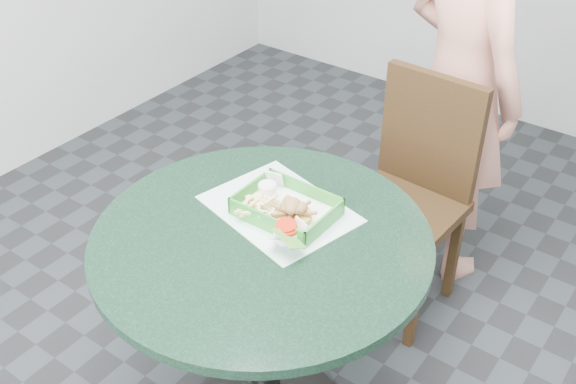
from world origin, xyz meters
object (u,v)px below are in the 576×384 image
Objects in this scene: cafe_table at (263,286)px; sauce_ramekin at (267,193)px; crab_sandwich at (293,216)px; food_basket at (286,216)px; diner_person at (461,72)px; dining_chair at (414,182)px.

sauce_ramekin is at bearing 121.62° from cafe_table.
food_basket is at bearing 148.45° from crab_sandwich.
cafe_table is 1.15m from diner_person.
sauce_ramekin is at bearing 160.45° from crab_sandwich.
diner_person is (-0.00, 0.30, 0.33)m from dining_chair.
dining_chair is 17.49× the size of sauce_ramekin.
diner_person is (0.08, 1.11, 0.28)m from cafe_table.
cafe_table is 0.24m from crab_sandwich.
crab_sandwich is at bearing 67.58° from cafe_table.
crab_sandwich is 0.13m from sauce_ramekin.
food_basket is (-0.08, -0.99, -0.10)m from diner_person.
crab_sandwich is (-0.04, -1.02, -0.06)m from diner_person.
diner_person is 1.00m from food_basket.
food_basket is 2.46× the size of crab_sandwich.
sauce_ramekin is (-0.08, 0.14, 0.22)m from cafe_table.
dining_chair reaches higher than food_basket.
dining_chair is at bearing 76.53° from sauce_ramekin.
food_basket reaches higher than cafe_table.
crab_sandwich is at bearing -89.96° from dining_chair.
cafe_table is 0.82m from dining_chair.
diner_person reaches higher than crab_sandwich.
diner_person is 0.99m from sauce_ramekin.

